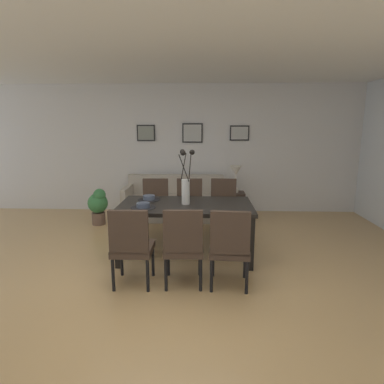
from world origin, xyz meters
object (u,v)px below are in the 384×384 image
object	(u,v)px
dining_chair_far_left	(183,243)
dining_chair_mid_right	(223,204)
dining_chair_near_left	(131,244)
framed_picture_left	(146,133)
potted_plant	(98,205)
centerpiece_vase	(186,184)
bowl_near_left	(143,205)
dining_chair_near_right	(155,204)
side_table	(235,205)
framed_picture_right	(239,133)
bowl_near_right	(149,197)
dining_table	(186,209)
dining_chair_mid_left	(230,245)
dining_chair_far_right	(189,204)
sofa	(175,203)
table_lamp	(236,173)
framed_picture_center	(192,133)

from	to	relation	value
dining_chair_far_left	dining_chair_mid_right	xyz separation A→B (m)	(0.54, 1.81, 0.00)
dining_chair_near_left	framed_picture_left	bearing A→B (deg)	96.96
dining_chair_far_left	potted_plant	world-z (taller)	dining_chair_far_left
centerpiece_vase	bowl_near_left	xyz separation A→B (m)	(-0.54, -0.23, -0.24)
bowl_near_left	framed_picture_left	world-z (taller)	framed_picture_left
dining_chair_near_right	framed_picture_left	distance (m)	1.92
side_table	framed_picture_right	distance (m)	1.48
dining_chair_near_right	bowl_near_right	xyz separation A→B (m)	(0.02, -0.66, 0.27)
dining_table	dining_chair_near_right	world-z (taller)	dining_chair_near_right
dining_chair_far_left	centerpiece_vase	world-z (taller)	centerpiece_vase
dining_chair_mid_left	centerpiece_vase	distance (m)	1.17
centerpiece_vase	dining_chair_mid_left	bearing A→B (deg)	-59.52
bowl_near_right	framed_picture_left	bearing A→B (deg)	100.70
dining_chair_far_left	potted_plant	bearing A→B (deg)	127.08
dining_chair_near_left	framed_picture_left	distance (m)	3.52
dining_chair_far_right	dining_chair_mid_right	distance (m)	0.56
dining_chair_near_left	dining_chair_far_left	bearing A→B (deg)	3.03
sofa	side_table	size ratio (longest dim) A/B	3.71
bowl_near_left	table_lamp	xyz separation A→B (m)	(1.38, 2.08, 0.11)
dining_chair_mid_right	framed_picture_right	xyz separation A→B (m)	(0.38, 1.48, 1.12)
dining_chair_near_right	dining_chair_near_left	bearing A→B (deg)	-89.61
dining_chair_near_left	potted_plant	distance (m)	2.55
dining_chair_mid_left	dining_chair_mid_right	world-z (taller)	same
dining_chair_near_right	framed_picture_right	distance (m)	2.41
side_table	framed_picture_center	size ratio (longest dim) A/B	1.26
centerpiece_vase	framed_picture_left	bearing A→B (deg)	111.64
dining_chair_mid_right	potted_plant	size ratio (longest dim) A/B	1.37
dining_chair_near_left	framed_picture_right	distance (m)	3.81
dining_chair_far_left	side_table	world-z (taller)	dining_chair_far_left
dining_table	sofa	xyz separation A→B (m)	(-0.33, 1.92, -0.39)
dining_table	centerpiece_vase	distance (m)	0.36
dining_chair_far_right	bowl_near_left	xyz separation A→B (m)	(-0.54, -1.13, 0.27)
side_table	potted_plant	xyz separation A→B (m)	(-2.52, -0.49, 0.11)
dining_chair_mid_left	framed_picture_right	bearing A→B (deg)	82.81
dining_chair_far_left	bowl_near_left	bearing A→B (deg)	130.65
bowl_near_right	dining_chair_mid_right	bearing A→B (deg)	32.46
dining_chair_near_left	dining_chair_mid_left	bearing A→B (deg)	0.40
framed_picture_center	dining_chair_mid_left	bearing A→B (deg)	-80.82
dining_chair_far_left	dining_chair_far_right	xyz separation A→B (m)	(-0.02, 1.79, 0.00)
dining_chair_near_right	dining_chair_mid_left	distance (m)	2.10
dining_table	dining_chair_far_left	size ratio (longest dim) A/B	1.96
sofa	framed_picture_right	distance (m)	1.92
dining_chair_far_right	side_table	size ratio (longest dim) A/B	1.77
dining_table	dining_chair_far_right	distance (m)	0.92
framed_picture_center	potted_plant	distance (m)	2.34
dining_chair_far_right	framed_picture_center	world-z (taller)	framed_picture_center
centerpiece_vase	side_table	distance (m)	2.18
dining_chair_near_left	bowl_near_right	size ratio (longest dim) A/B	5.41
centerpiece_vase	framed_picture_center	bearing A→B (deg)	90.02
dining_chair_near_left	sofa	size ratio (longest dim) A/B	0.48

